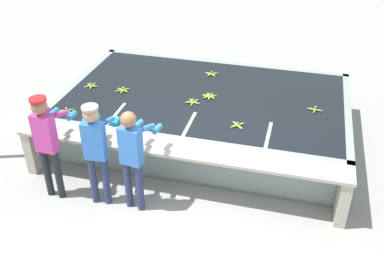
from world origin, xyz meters
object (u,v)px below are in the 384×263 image
Objects in this scene: banana_bunch_floating_1 at (209,96)px; banana_bunch_floating_5 at (91,86)px; banana_bunch_floating_2 at (212,74)px; banana_bunch_floating_7 at (315,110)px; worker_1 at (96,145)px; banana_bunch_floating_6 at (123,90)px; worker_2 at (132,152)px; banana_bunch_floating_4 at (66,111)px; knife_0 at (98,134)px; worker_0 at (47,138)px; banana_bunch_floating_0 at (237,125)px; banana_bunch_floating_3 at (193,102)px; banana_bunch_ledge_0 at (126,139)px.

banana_bunch_floating_1 is 1.01× the size of banana_bunch_floating_5.
banana_bunch_floating_2 is 2.29m from banana_bunch_floating_7.
banana_bunch_floating_5 is at bearing 117.86° from worker_1.
worker_1 is 6.17× the size of banana_bunch_floating_2.
worker_2 is at bearing -63.82° from banana_bunch_floating_6.
worker_1 reaches higher than banana_bunch_floating_6.
banana_bunch_floating_6 is 3.52m from banana_bunch_floating_7.
banana_bunch_floating_1 is 1.02× the size of banana_bunch_floating_4.
worker_1 reaches higher than banana_bunch_floating_2.
banana_bunch_floating_5 is at bearing 178.93° from banana_bunch_floating_6.
banana_bunch_floating_5 is at bearing -178.03° from banana_bunch_floating_7.
worker_2 reaches higher than banana_bunch_floating_5.
worker_1 is 5.89× the size of knife_0.
worker_0 is 7.68× the size of banana_bunch_floating_0.
banana_bunch_floating_6 is 0.98× the size of knife_0.
worker_0 is 1.04× the size of worker_2.
worker_1 reaches higher than banana_bunch_floating_3.
worker_1 is 2.39m from banana_bunch_floating_5.
banana_bunch_floating_7 is at bearing 31.00° from worker_0.
knife_0 is at bearing -81.61° from banana_bunch_floating_6.
banana_bunch_ledge_0 is (-0.75, -2.71, 0.00)m from banana_bunch_floating_2.
worker_0 is at bearing -118.16° from banana_bunch_floating_2.
worker_1 is 6.10× the size of banana_bunch_floating_5.
worker_2 is 3.35m from banana_bunch_floating_7.
worker_1 is at bearing -77.55° from banana_bunch_floating_6.
banana_bunch_floating_0 is at bearing 28.72° from worker_0.
worker_0 is 2.17m from banana_bunch_floating_6.
worker_2 is 5.97× the size of banana_bunch_floating_1.
banana_bunch_floating_3 is (0.93, 1.98, -0.18)m from worker_1.
banana_bunch_floating_4 is at bearing -134.21° from banana_bunch_floating_2.
banana_bunch_floating_0 is 2.04m from banana_bunch_floating_2.
banana_bunch_floating_4 is 0.98× the size of banana_bunch_floating_7.
banana_bunch_floating_2 is 0.95× the size of knife_0.
worker_0 reaches higher than knife_0.
banana_bunch_floating_5 is (-2.05, 0.13, 0.00)m from banana_bunch_floating_3.
worker_0 is 3.72m from banana_bunch_floating_2.
banana_bunch_floating_0 is 2.41m from banana_bunch_floating_6.
banana_bunch_floating_2 is at bearing 45.79° from banana_bunch_floating_4.
banana_bunch_ledge_0 is (-2.81, -1.73, 0.00)m from banana_bunch_floating_7.
worker_0 is at bearing -80.72° from banana_bunch_floating_5.
banana_bunch_floating_4 is (-0.33, 1.14, -0.21)m from worker_0.
banana_bunch_floating_0 and banana_bunch_floating_2 have the same top height.
banana_bunch_floating_4 is at bearing -122.09° from banana_bunch_floating_6.
banana_bunch_floating_5 is at bearing 91.38° from banana_bunch_floating_4.
worker_0 is 6.30× the size of banana_bunch_floating_4.
banana_bunch_ledge_0 is at bearing -3.04° from knife_0.
banana_bunch_ledge_0 reaches higher than banana_bunch_floating_0.
banana_bunch_ledge_0 reaches higher than banana_bunch_floating_6.
worker_2 reaches higher than banana_bunch_ledge_0.
banana_bunch_floating_5 is at bearing 130.62° from banana_bunch_ledge_0.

